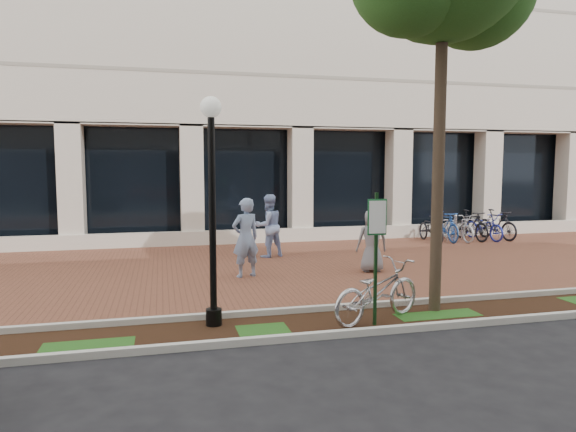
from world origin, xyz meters
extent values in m
plane|color=black|center=(0.00, 0.00, 0.00)|extent=(120.00, 120.00, 0.00)
cube|color=brown|center=(0.00, 0.00, 0.01)|extent=(40.00, 9.00, 0.01)
cube|color=black|center=(0.00, -5.25, 0.01)|extent=(40.00, 1.50, 0.01)
cube|color=beige|center=(0.00, -4.50, 0.06)|extent=(40.00, 0.12, 0.12)
cube|color=beige|center=(0.00, -6.00, 0.06)|extent=(40.00, 0.12, 0.12)
cube|color=beige|center=(0.00, 10.50, 10.10)|extent=(40.00, 12.00, 11.80)
cube|color=black|center=(0.00, 5.60, 2.10)|extent=(40.00, 0.15, 4.20)
cube|color=beige|center=(0.00, 4.50, 0.25)|extent=(40.00, 0.25, 0.50)
cube|color=beige|center=(0.00, 4.90, 2.10)|extent=(0.80, 0.80, 4.20)
cube|color=#153A19|center=(0.50, -5.55, 1.16)|extent=(0.05, 0.05, 2.33)
cube|color=#196430|center=(0.50, -5.58, 1.91)|extent=(0.34, 0.02, 0.62)
cube|color=white|center=(0.50, -5.60, 1.91)|extent=(0.30, 0.01, 0.56)
cylinder|color=black|center=(-2.23, -4.88, 0.15)|extent=(0.28, 0.28, 0.30)
cylinder|color=black|center=(-2.23, -4.88, 1.81)|extent=(0.12, 0.12, 3.61)
sphere|color=silver|center=(-2.23, -4.88, 3.76)|extent=(0.36, 0.36, 0.36)
cylinder|color=#4E3E2C|center=(2.00, -4.96, 2.51)|extent=(0.22, 0.22, 5.02)
imported|color=silver|center=(0.65, -5.31, 0.55)|extent=(2.20, 1.51, 1.10)
imported|color=#7B92B8|center=(-1.05, -1.10, 1.00)|extent=(0.84, 0.68, 1.99)
imported|color=#97AFE2|center=(0.09, 1.57, 0.96)|extent=(1.12, 0.99, 1.93)
imported|color=slate|center=(2.28, -1.26, 0.83)|extent=(0.88, 0.63, 1.66)
cylinder|color=silver|center=(7.27, 2.81, 0.47)|extent=(0.11, 0.11, 0.94)
sphere|color=silver|center=(7.27, 2.81, 0.99)|extent=(0.12, 0.12, 0.12)
imported|color=black|center=(6.53, 3.20, 0.52)|extent=(0.83, 2.01, 1.03)
imported|color=#204894|center=(7.08, 3.20, 0.57)|extent=(0.58, 1.91, 1.14)
imported|color=#B5B6BA|center=(7.63, 3.20, 0.52)|extent=(0.75, 1.98, 1.03)
imported|color=black|center=(8.18, 3.20, 0.57)|extent=(0.70, 1.94, 1.14)
imported|color=#212A98|center=(8.73, 3.20, 0.52)|extent=(0.94, 2.04, 1.03)
imported|color=black|center=(9.28, 3.20, 0.57)|extent=(0.89, 1.97, 1.14)
cylinder|color=silver|center=(7.91, 3.20, 0.40)|extent=(0.04, 0.04, 0.80)
camera|label=1|loc=(-3.07, -13.66, 2.77)|focal=32.00mm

